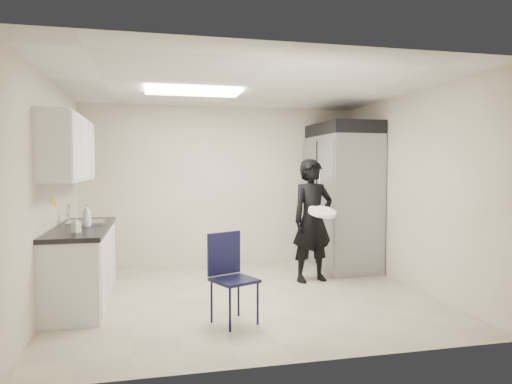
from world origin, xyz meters
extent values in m
plane|color=tan|center=(0.00, 0.00, 0.00)|extent=(4.50, 4.50, 0.00)
plane|color=silver|center=(0.00, 0.00, 2.60)|extent=(4.50, 4.50, 0.00)
plane|color=beige|center=(0.00, 2.00, 1.30)|extent=(4.50, 0.00, 4.50)
plane|color=beige|center=(-2.25, 0.00, 1.30)|extent=(0.00, 4.00, 4.00)
plane|color=beige|center=(2.25, 0.00, 1.30)|extent=(0.00, 4.00, 4.00)
cube|color=white|center=(-0.60, 0.40, 2.57)|extent=(1.20, 0.60, 0.02)
cube|color=silver|center=(-1.95, 0.20, 0.43)|extent=(0.60, 1.90, 0.86)
cube|color=black|center=(-1.95, 0.20, 0.89)|extent=(0.64, 1.95, 0.05)
cube|color=gray|center=(-1.93, 0.45, 0.87)|extent=(0.42, 0.40, 0.14)
cylinder|color=silver|center=(-2.13, 0.45, 1.02)|extent=(0.02, 0.02, 0.24)
cube|color=silver|center=(-2.08, 0.20, 1.83)|extent=(0.35, 1.80, 0.75)
cube|color=black|center=(-2.14, 1.35, 1.62)|extent=(0.22, 0.30, 0.35)
cube|color=yellow|center=(-2.24, 0.10, 1.22)|extent=(0.00, 0.12, 0.07)
cube|color=yellow|center=(-2.24, 0.30, 1.18)|extent=(0.00, 0.12, 0.07)
cube|color=gray|center=(1.83, 1.27, 1.05)|extent=(0.80, 1.35, 2.10)
cube|color=black|center=(1.83, 1.27, 2.20)|extent=(0.80, 1.35, 0.20)
cube|color=black|center=(-0.31, -0.95, 0.45)|extent=(0.53, 0.53, 0.90)
imported|color=black|center=(1.07, 0.54, 0.86)|extent=(0.70, 0.54, 1.72)
cylinder|color=white|center=(1.12, 0.29, 1.00)|extent=(0.45, 0.45, 0.05)
imported|color=white|center=(-1.88, 0.13, 1.04)|extent=(0.14, 0.14, 0.27)
imported|color=silver|center=(-1.92, -0.34, 1.00)|extent=(0.11, 0.11, 0.17)
camera|label=1|loc=(-1.12, -5.50, 1.62)|focal=32.00mm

